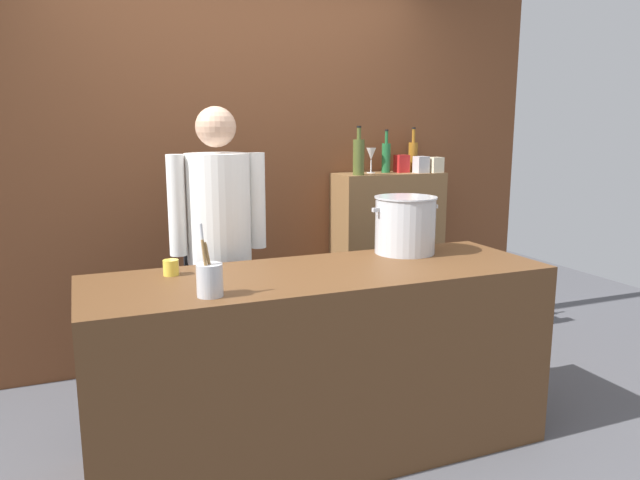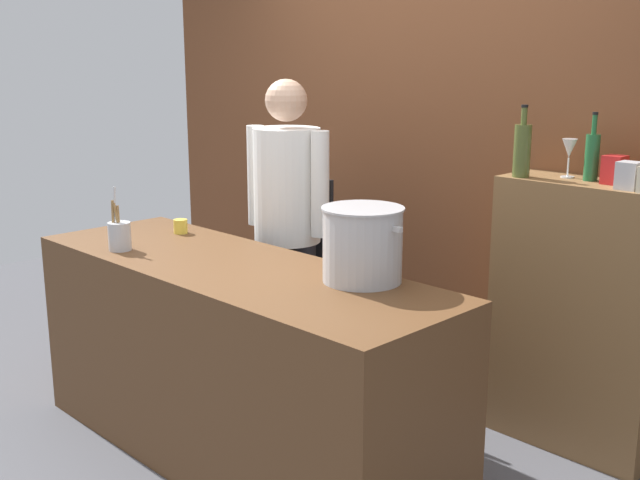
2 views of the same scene
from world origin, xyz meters
name	(u,v)px [view 2 (image 2 of 2)]	position (x,y,z in m)	size (l,w,h in m)	color
ground_plane	(238,455)	(0.00, 0.00, 0.00)	(8.00, 8.00, 0.00)	#4C4C51
brick_back_panel	(436,107)	(0.00, 1.40, 1.50)	(4.40, 0.10, 3.00)	brown
prep_counter	(236,363)	(0.00, 0.00, 0.45)	(2.14, 0.70, 0.90)	brown
bar_cabinet	(578,316)	(1.00, 1.19, 0.62)	(0.76, 0.32, 1.24)	brown
chef	(288,217)	(-0.34, 0.63, 0.96)	(0.53, 0.37, 1.66)	black
stockpot_large	(363,244)	(0.56, 0.21, 1.05)	(0.39, 0.33, 0.30)	#B7BABF
utensil_crock	(119,235)	(-0.56, -0.21, 0.97)	(0.10, 0.10, 0.29)	#B7BABF
butter_jar	(181,226)	(-0.66, 0.19, 0.94)	(0.07, 0.07, 0.07)	yellow
wine_bottle_green	(592,156)	(0.99, 1.21, 1.35)	(0.06, 0.06, 0.30)	#1E592D
wine_bottle_olive	(522,149)	(0.72, 1.09, 1.36)	(0.08, 0.08, 0.32)	#475123
wine_glass_tall	(569,150)	(0.88, 1.22, 1.36)	(0.07, 0.07, 0.17)	silver
spice_tin_red	(614,170)	(1.10, 1.19, 1.30)	(0.09, 0.09, 0.12)	red
spice_tin_silver	(629,176)	(1.21, 1.11, 1.30)	(0.09, 0.09, 0.11)	#B2B2B7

